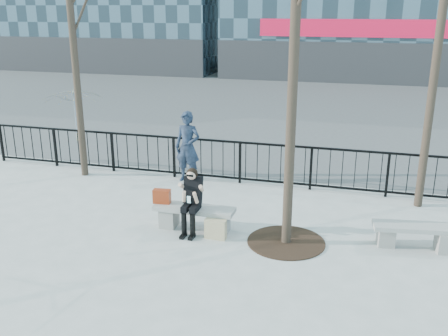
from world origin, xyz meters
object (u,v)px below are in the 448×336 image
(bench_second, at_px, (416,234))
(seated_woman, at_px, (191,201))
(bench_main, at_px, (194,215))
(standing_man, at_px, (188,147))

(bench_second, height_order, seated_woman, seated_woman)
(bench_main, distance_m, seated_woman, 0.40)
(bench_main, height_order, seated_woman, seated_woman)
(bench_main, relative_size, bench_second, 1.05)
(seated_woman, relative_size, standing_man, 0.73)
(bench_main, bearing_deg, seated_woman, -90.00)
(standing_man, bearing_deg, bench_second, -20.20)
(seated_woman, bearing_deg, bench_second, 6.71)
(bench_second, relative_size, standing_man, 0.86)
(bench_main, height_order, standing_man, standing_man)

